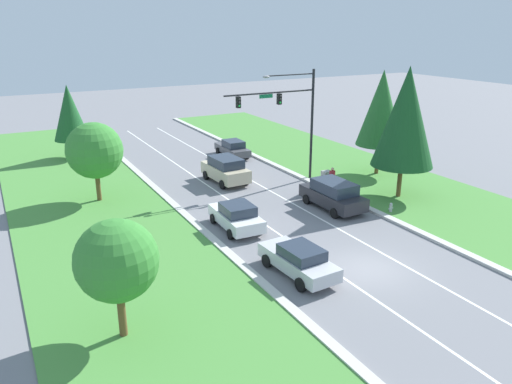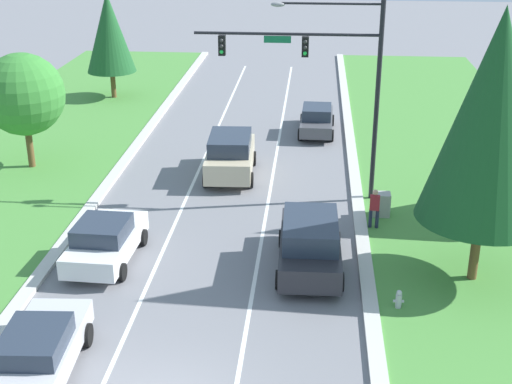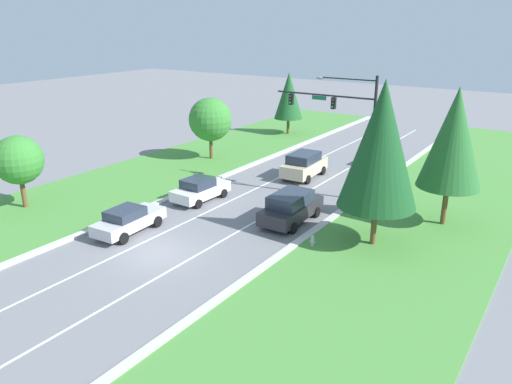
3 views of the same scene
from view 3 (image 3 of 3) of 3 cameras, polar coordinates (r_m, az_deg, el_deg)
ground_plane at (r=27.84m, az=-11.12°, el=-7.02°), size 160.00×160.00×0.00m
curb_strip_right at (r=24.52m, az=-1.49°, el=-10.22°), size 0.50×90.00×0.15m
curb_strip_left at (r=31.77m, az=-18.45°, el=-4.17°), size 0.50×90.00×0.15m
grass_verge_right at (r=22.35m, az=9.92°, el=-13.80°), size 10.00×90.00×0.08m
grass_verge_left at (r=35.86m, az=-23.68°, el=-2.22°), size 10.00×90.00×0.08m
lane_stripe_inner_left at (r=29.04m, az=-13.67°, el=-6.07°), size 0.14×81.00×0.01m
lane_stripe_inner_right at (r=26.71m, az=-8.33°, el=-8.01°), size 0.14×81.00×0.01m
traffic_signal_mast at (r=35.42m, az=10.17°, el=8.42°), size 7.64×0.41×8.66m
charcoal_suv at (r=31.31m, az=4.02°, el=-1.72°), size 2.34×5.05×1.93m
silver_sedan at (r=30.69m, az=-14.38°, el=-3.10°), size 2.22×4.77×1.57m
champagne_suv at (r=40.38m, az=5.51°, el=3.12°), size 2.43×4.77×2.03m
graphite_sedan at (r=45.09m, az=14.26°, el=3.96°), size 2.00×4.66×1.58m
white_sedan at (r=35.26m, az=-6.41°, el=0.32°), size 2.28×4.45×1.63m
utility_cabinet at (r=34.26m, az=12.03°, el=-1.08°), size 0.70×0.60×1.05m
pedestrian at (r=33.20m, az=10.68°, el=-0.88°), size 0.40×0.26×1.69m
fire_hydrant at (r=28.24m, az=6.47°, el=-5.60°), size 0.34×0.20×0.70m
conifer_near_right_tree at (r=31.66m, az=21.64°, el=5.74°), size 3.76×3.76×8.52m
oak_near_left_tree at (r=45.23m, az=-5.25°, el=8.24°), size 3.87×3.87×5.60m
conifer_far_right_tree at (r=27.34m, az=14.06°, el=5.25°), size 4.31×4.31×9.27m
oak_far_left_tree at (r=36.38m, az=-25.53°, el=3.30°), size 3.24×3.24×4.98m
conifer_mid_left_tree at (r=55.52m, az=3.76°, el=10.93°), size 3.12×3.12×6.79m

